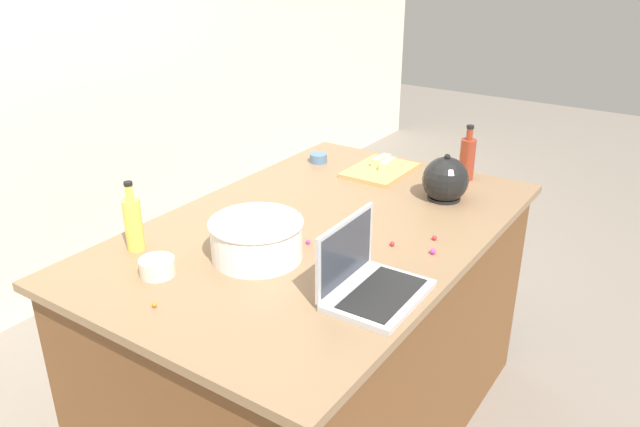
{
  "coord_description": "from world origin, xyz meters",
  "views": [
    {
      "loc": [
        -1.67,
        -1.12,
        1.85
      ],
      "look_at": [
        0.0,
        0.0,
        0.95
      ],
      "focal_mm": 34.99,
      "sensor_mm": 36.0,
      "label": 1
    }
  ],
  "objects_px": {
    "bottle_soy": "(467,158)",
    "butter_stick_left": "(387,164)",
    "ramekin_medium": "(318,158)",
    "kettle": "(445,180)",
    "cutting_board": "(380,170)",
    "bottle_oil": "(133,223)",
    "ramekin_small": "(157,267)",
    "butter_stick_right": "(381,161)",
    "laptop": "(368,280)",
    "mixing_bowl_large": "(257,238)"
  },
  "relations": [
    {
      "from": "bottle_soy",
      "to": "butter_stick_left",
      "type": "relative_size",
      "value": 2.13
    },
    {
      "from": "butter_stick_left",
      "to": "ramekin_medium",
      "type": "bearing_deg",
      "value": 100.61
    },
    {
      "from": "kettle",
      "to": "ramekin_medium",
      "type": "height_order",
      "value": "kettle"
    },
    {
      "from": "cutting_board",
      "to": "ramekin_medium",
      "type": "height_order",
      "value": "ramekin_medium"
    },
    {
      "from": "bottle_oil",
      "to": "bottle_soy",
      "type": "height_order",
      "value": "bottle_oil"
    },
    {
      "from": "bottle_oil",
      "to": "ramekin_small",
      "type": "xyz_separation_m",
      "value": [
        -0.08,
        -0.19,
        -0.07
      ]
    },
    {
      "from": "ramekin_medium",
      "to": "bottle_oil",
      "type": "bearing_deg",
      "value": 179.35
    },
    {
      "from": "cutting_board",
      "to": "butter_stick_right",
      "type": "relative_size",
      "value": 2.94
    },
    {
      "from": "laptop",
      "to": "cutting_board",
      "type": "height_order",
      "value": "laptop"
    },
    {
      "from": "mixing_bowl_large",
      "to": "bottle_soy",
      "type": "relative_size",
      "value": 1.29
    },
    {
      "from": "butter_stick_right",
      "to": "ramekin_medium",
      "type": "relative_size",
      "value": 1.4
    },
    {
      "from": "mixing_bowl_large",
      "to": "butter_stick_left",
      "type": "xyz_separation_m",
      "value": [
        0.94,
        0.03,
        -0.03
      ]
    },
    {
      "from": "kettle",
      "to": "cutting_board",
      "type": "xyz_separation_m",
      "value": [
        0.13,
        0.36,
        -0.07
      ]
    },
    {
      "from": "bottle_oil",
      "to": "butter_stick_left",
      "type": "relative_size",
      "value": 2.16
    },
    {
      "from": "kettle",
      "to": "ramekin_small",
      "type": "xyz_separation_m",
      "value": [
        -1.05,
        0.48,
        -0.05
      ]
    },
    {
      "from": "mixing_bowl_large",
      "to": "butter_stick_left",
      "type": "distance_m",
      "value": 0.94
    },
    {
      "from": "butter_stick_left",
      "to": "ramekin_medium",
      "type": "relative_size",
      "value": 1.4
    },
    {
      "from": "butter_stick_right",
      "to": "kettle",
      "type": "bearing_deg",
      "value": -114.57
    },
    {
      "from": "bottle_soy",
      "to": "ramekin_small",
      "type": "relative_size",
      "value": 2.18
    },
    {
      "from": "mixing_bowl_large",
      "to": "ramekin_medium",
      "type": "distance_m",
      "value": 0.95
    },
    {
      "from": "laptop",
      "to": "bottle_soy",
      "type": "xyz_separation_m",
      "value": [
        1.05,
        0.13,
        0.05
      ]
    },
    {
      "from": "mixing_bowl_large",
      "to": "butter_stick_left",
      "type": "relative_size",
      "value": 2.75
    },
    {
      "from": "butter_stick_right",
      "to": "ramekin_medium",
      "type": "height_order",
      "value": "butter_stick_right"
    },
    {
      "from": "cutting_board",
      "to": "butter_stick_left",
      "type": "distance_m",
      "value": 0.04
    },
    {
      "from": "laptop",
      "to": "cutting_board",
      "type": "relative_size",
      "value": 0.97
    },
    {
      "from": "laptop",
      "to": "kettle",
      "type": "relative_size",
      "value": 1.47
    },
    {
      "from": "butter_stick_left",
      "to": "butter_stick_right",
      "type": "xyz_separation_m",
      "value": [
        0.03,
        0.04,
        0.0
      ]
    },
    {
      "from": "butter_stick_right",
      "to": "bottle_oil",
      "type": "bearing_deg",
      "value": 165.79
    },
    {
      "from": "cutting_board",
      "to": "butter_stick_left",
      "type": "relative_size",
      "value": 2.94
    },
    {
      "from": "cutting_board",
      "to": "laptop",
      "type": "bearing_deg",
      "value": -153.06
    },
    {
      "from": "butter_stick_right",
      "to": "ramekin_small",
      "type": "relative_size",
      "value": 1.02
    },
    {
      "from": "ramekin_small",
      "to": "bottle_soy",
      "type": "bearing_deg",
      "value": -19.5
    },
    {
      "from": "bottle_soy",
      "to": "ramekin_medium",
      "type": "xyz_separation_m",
      "value": [
        -0.17,
        0.64,
        -0.07
      ]
    },
    {
      "from": "kettle",
      "to": "ramekin_small",
      "type": "distance_m",
      "value": 1.15
    },
    {
      "from": "laptop",
      "to": "bottle_soy",
      "type": "distance_m",
      "value": 1.06
    },
    {
      "from": "kettle",
      "to": "ramekin_small",
      "type": "bearing_deg",
      "value": 155.42
    },
    {
      "from": "mixing_bowl_large",
      "to": "ramekin_small",
      "type": "relative_size",
      "value": 2.81
    },
    {
      "from": "bottle_oil",
      "to": "butter_stick_right",
      "type": "distance_m",
      "value": 1.18
    },
    {
      "from": "bottle_oil",
      "to": "butter_stick_right",
      "type": "relative_size",
      "value": 2.16
    },
    {
      "from": "mixing_bowl_large",
      "to": "kettle",
      "type": "relative_size",
      "value": 1.42
    },
    {
      "from": "bottle_soy",
      "to": "cutting_board",
      "type": "bearing_deg",
      "value": 111.62
    },
    {
      "from": "bottle_soy",
      "to": "butter_stick_left",
      "type": "height_order",
      "value": "bottle_soy"
    },
    {
      "from": "laptop",
      "to": "bottle_oil",
      "type": "distance_m",
      "value": 0.8
    },
    {
      "from": "cutting_board",
      "to": "ramekin_small",
      "type": "distance_m",
      "value": 1.18
    },
    {
      "from": "laptop",
      "to": "ramekin_small",
      "type": "distance_m",
      "value": 0.64
    },
    {
      "from": "bottle_soy",
      "to": "butter_stick_left",
      "type": "distance_m",
      "value": 0.34
    },
    {
      "from": "butter_stick_right",
      "to": "mixing_bowl_large",
      "type": "bearing_deg",
      "value": -175.28
    },
    {
      "from": "laptop",
      "to": "mixing_bowl_large",
      "type": "bearing_deg",
      "value": 90.1
    },
    {
      "from": "butter_stick_right",
      "to": "ramekin_small",
      "type": "distance_m",
      "value": 1.22
    },
    {
      "from": "bottle_oil",
      "to": "cutting_board",
      "type": "distance_m",
      "value": 1.14
    }
  ]
}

